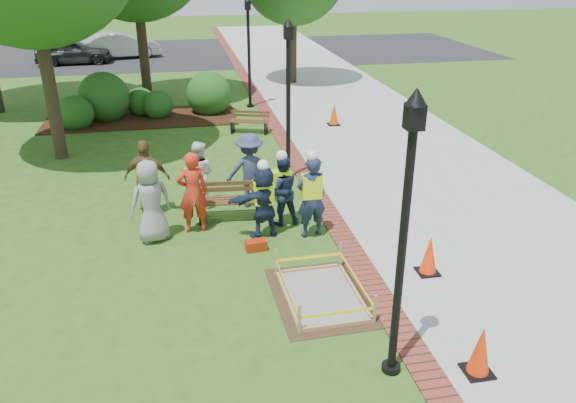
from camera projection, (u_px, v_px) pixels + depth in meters
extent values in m
plane|color=#285116|center=(275.00, 275.00, 10.88)|extent=(100.00, 100.00, 0.00)
cube|color=#9E9E99|center=(362.00, 122.00, 20.72)|extent=(6.00, 60.00, 0.02)
cube|color=maroon|center=(275.00, 126.00, 20.15)|extent=(0.50, 60.00, 0.03)
cube|color=#381E0F|center=(142.00, 118.00, 21.11)|extent=(7.00, 3.00, 0.05)
cube|color=black|center=(201.00, 53.00, 35.09)|extent=(36.00, 12.00, 0.01)
cube|color=#47331E|center=(321.00, 297.00, 10.19)|extent=(1.76, 2.35, 0.01)
cube|color=gray|center=(322.00, 296.00, 10.18)|extent=(1.25, 1.83, 0.04)
cube|color=tan|center=(322.00, 295.00, 10.18)|extent=(1.37, 1.96, 0.08)
cube|color=tan|center=(322.00, 284.00, 10.08)|extent=(1.40, 1.99, 0.55)
cube|color=yellow|center=(322.00, 283.00, 10.07)|extent=(1.35, 1.93, 0.06)
cube|color=brown|center=(230.00, 200.00, 12.95)|extent=(1.64, 0.61, 0.04)
cube|color=brown|center=(230.00, 186.00, 13.08)|extent=(1.61, 0.19, 0.26)
cube|color=black|center=(231.00, 210.00, 13.05)|extent=(1.50, 0.66, 0.47)
cube|color=brown|center=(249.00, 121.00, 19.30)|extent=(1.41, 0.81, 0.04)
cube|color=brown|center=(250.00, 114.00, 19.41)|extent=(1.29, 0.47, 0.22)
cube|color=black|center=(249.00, 127.00, 19.39)|extent=(1.31, 0.82, 0.40)
cube|color=black|center=(477.00, 372.00, 8.33)|extent=(0.42, 0.42, 0.06)
cone|color=red|center=(481.00, 349.00, 8.16)|extent=(0.33, 0.33, 0.78)
cube|color=black|center=(427.00, 272.00, 10.92)|extent=(0.41, 0.41, 0.05)
cone|color=#FF3508|center=(429.00, 254.00, 10.76)|extent=(0.33, 0.33, 0.76)
cube|color=black|center=(334.00, 125.00, 20.31)|extent=(0.42, 0.42, 0.06)
cone|color=#DC4F06|center=(334.00, 113.00, 20.14)|extent=(0.33, 0.33, 0.78)
cube|color=#94250B|center=(256.00, 245.00, 11.76)|extent=(0.46, 0.29, 0.22)
cylinder|color=black|center=(401.00, 260.00, 7.63)|extent=(0.12, 0.12, 3.80)
cube|color=black|center=(415.00, 117.00, 6.82)|extent=(0.22, 0.22, 0.32)
cone|color=black|center=(416.00, 96.00, 6.72)|extent=(0.28, 0.28, 0.22)
cylinder|color=black|center=(391.00, 367.00, 8.39)|extent=(0.28, 0.28, 0.10)
cylinder|color=black|center=(288.00, 111.00, 14.81)|extent=(0.12, 0.12, 3.80)
cube|color=black|center=(288.00, 33.00, 14.00)|extent=(0.22, 0.22, 0.32)
cone|color=black|center=(288.00, 22.00, 13.90)|extent=(0.28, 0.28, 0.22)
cylinder|color=black|center=(288.00, 176.00, 15.56)|extent=(0.28, 0.28, 0.10)
cylinder|color=black|center=(249.00, 59.00, 21.98)|extent=(0.12, 0.12, 3.80)
cube|color=black|center=(248.00, 5.00, 21.17)|extent=(0.22, 0.22, 0.32)
cylinder|color=black|center=(250.00, 106.00, 22.74)|extent=(0.28, 0.28, 0.10)
cylinder|color=#3D2D1E|center=(47.00, 71.00, 16.07)|extent=(0.37, 0.37, 5.25)
cylinder|color=#3D2D1E|center=(142.00, 39.00, 22.45)|extent=(0.39, 0.39, 5.11)
cylinder|color=#3D2D1E|center=(293.00, 38.00, 26.15)|extent=(0.33, 0.33, 4.14)
sphere|color=#254D16|center=(78.00, 128.00, 20.00)|extent=(1.26, 1.26, 1.26)
sphere|color=#254D16|center=(107.00, 119.00, 21.10)|extent=(1.90, 1.90, 1.90)
sphere|color=#254D16|center=(159.00, 117.00, 21.31)|extent=(1.12, 1.12, 1.12)
sphere|color=#254D16|center=(210.00, 113.00, 21.92)|extent=(1.73, 1.73, 1.73)
sphere|color=#254D16|center=(142.00, 114.00, 21.72)|extent=(1.11, 1.11, 1.11)
imported|color=gray|center=(151.00, 201.00, 11.86)|extent=(0.67, 0.55, 1.81)
imported|color=red|center=(193.00, 193.00, 12.26)|extent=(0.62, 0.42, 1.85)
imported|color=white|center=(199.00, 174.00, 13.59)|extent=(0.62, 0.54, 1.63)
imported|color=brown|center=(147.00, 178.00, 13.09)|extent=(0.64, 0.48, 1.81)
imported|color=#323A58|center=(250.00, 170.00, 13.53)|extent=(0.60, 0.39, 1.84)
imported|color=#191A42|center=(264.00, 202.00, 12.06)|extent=(0.58, 0.43, 1.63)
cube|color=#B3E012|center=(264.00, 192.00, 11.97)|extent=(0.42, 0.26, 0.52)
sphere|color=white|center=(263.00, 165.00, 11.72)|extent=(0.25, 0.25, 0.25)
imported|color=#1C2E48|center=(311.00, 197.00, 12.04)|extent=(0.64, 0.47, 1.83)
cube|color=#B3E012|center=(312.00, 186.00, 11.93)|extent=(0.42, 0.26, 0.52)
sphere|color=white|center=(312.00, 156.00, 11.66)|extent=(0.25, 0.25, 0.25)
imported|color=#192C42|center=(282.00, 191.00, 12.65)|extent=(0.54, 0.37, 1.61)
cube|color=#B3E012|center=(282.00, 181.00, 12.56)|extent=(0.42, 0.26, 0.52)
sphere|color=white|center=(282.00, 156.00, 12.32)|extent=(0.25, 0.25, 0.25)
imported|color=#292A2C|center=(75.00, 64.00, 31.47)|extent=(2.33, 4.72, 1.49)
imported|color=#A6A5AA|center=(122.00, 58.00, 33.23)|extent=(3.09, 5.24, 1.60)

